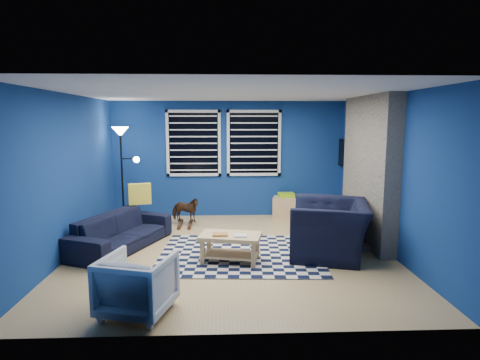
# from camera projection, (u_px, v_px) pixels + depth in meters

# --- Properties ---
(floor) EXTENTS (5.00, 5.00, 0.00)m
(floor) POSITION_uv_depth(u_px,v_px,m) (231.00, 252.00, 6.43)
(floor) COLOR tan
(floor) RESTS_ON ground
(ceiling) EXTENTS (5.00, 5.00, 0.00)m
(ceiling) POSITION_uv_depth(u_px,v_px,m) (230.00, 93.00, 6.06)
(ceiling) COLOR white
(ceiling) RESTS_ON wall_back
(wall_back) EXTENTS (5.00, 0.00, 5.00)m
(wall_back) POSITION_uv_depth(u_px,v_px,m) (229.00, 159.00, 8.72)
(wall_back) COLOR navy
(wall_back) RESTS_ON floor
(wall_left) EXTENTS (0.00, 5.00, 5.00)m
(wall_left) POSITION_uv_depth(u_px,v_px,m) (68.00, 176.00, 6.14)
(wall_left) COLOR navy
(wall_left) RESTS_ON floor
(wall_right) EXTENTS (0.00, 5.00, 5.00)m
(wall_right) POSITION_uv_depth(u_px,v_px,m) (388.00, 174.00, 6.35)
(wall_right) COLOR navy
(wall_right) RESTS_ON floor
(fireplace) EXTENTS (0.65, 2.00, 2.50)m
(fireplace) POSITION_uv_depth(u_px,v_px,m) (368.00, 173.00, 6.84)
(fireplace) COLOR gray
(fireplace) RESTS_ON floor
(window_left) EXTENTS (1.17, 0.06, 1.42)m
(window_left) POSITION_uv_depth(u_px,v_px,m) (194.00, 143.00, 8.60)
(window_left) COLOR black
(window_left) RESTS_ON wall_back
(window_right) EXTENTS (1.17, 0.06, 1.42)m
(window_right) POSITION_uv_depth(u_px,v_px,m) (254.00, 143.00, 8.65)
(window_right) COLOR black
(window_right) RESTS_ON wall_back
(tv) EXTENTS (0.07, 1.00, 0.58)m
(tv) POSITION_uv_depth(u_px,v_px,m) (347.00, 154.00, 8.30)
(tv) COLOR black
(tv) RESTS_ON wall_right
(rug) EXTENTS (2.61, 2.14, 0.02)m
(rug) POSITION_uv_depth(u_px,v_px,m) (240.00, 254.00, 6.30)
(rug) COLOR black
(rug) RESTS_ON floor
(sofa) EXTENTS (2.09, 1.45, 0.57)m
(sofa) POSITION_uv_depth(u_px,v_px,m) (122.00, 231.00, 6.58)
(sofa) COLOR black
(sofa) RESTS_ON floor
(armchair_big) EXTENTS (1.54, 1.42, 0.85)m
(armchair_big) POSITION_uv_depth(u_px,v_px,m) (330.00, 229.00, 6.23)
(armchair_big) COLOR black
(armchair_big) RESTS_ON floor
(armchair_bent) EXTENTS (0.88, 0.89, 0.66)m
(armchair_bent) POSITION_uv_depth(u_px,v_px,m) (137.00, 284.00, 4.35)
(armchair_bent) COLOR gray
(armchair_bent) RESTS_ON floor
(rocking_horse) EXTENTS (0.46, 0.67, 0.52)m
(rocking_horse) POSITION_uv_depth(u_px,v_px,m) (185.00, 210.00, 7.96)
(rocking_horse) COLOR #452416
(rocking_horse) RESTS_ON floor
(coffee_table) EXTENTS (0.98, 0.69, 0.44)m
(coffee_table) POSITION_uv_depth(u_px,v_px,m) (230.00, 242.00, 5.92)
(coffee_table) COLOR tan
(coffee_table) RESTS_ON rug
(cabinet) EXTENTS (0.61, 0.48, 0.54)m
(cabinet) POSITION_uv_depth(u_px,v_px,m) (286.00, 207.00, 8.67)
(cabinet) COLOR tan
(cabinet) RESTS_ON floor
(floor_lamp) EXTENTS (0.53, 0.33, 1.96)m
(floor_lamp) POSITION_uv_depth(u_px,v_px,m) (122.00, 145.00, 7.96)
(floor_lamp) COLOR black
(floor_lamp) RESTS_ON floor
(throw_pillow) EXTENTS (0.42, 0.22, 0.38)m
(throw_pillow) POSITION_uv_depth(u_px,v_px,m) (140.00, 194.00, 7.31)
(throw_pillow) COLOR yellow
(throw_pillow) RESTS_ON sofa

